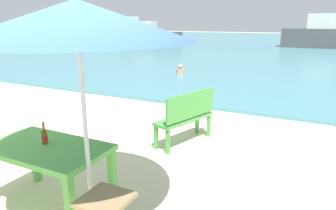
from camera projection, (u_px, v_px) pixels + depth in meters
sea_water at (295, 44)px, 29.02m from camera, size 120.00×50.00×0.08m
picnic_table_green at (47, 155)px, 3.44m from camera, size 1.40×0.80×0.76m
beer_bottle_amber at (45, 136)px, 3.44m from camera, size 0.07×0.07×0.26m
patio_umbrella at (77, 21)px, 2.63m from camera, size 2.10×2.10×2.30m
bench_green_right at (187, 114)px, 5.29m from camera, size 0.71×1.25×0.95m
swimmer_person at (180, 70)px, 12.03m from camera, size 0.34×0.34×0.41m
boat_tanker at (330, 36)px, 23.54m from camera, size 7.16×1.95×2.60m
boat_fishing_trawler at (149, 36)px, 27.05m from camera, size 5.60×1.53×2.04m
boat_cargo_ship at (133, 28)px, 50.16m from camera, size 7.60×2.07×2.76m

